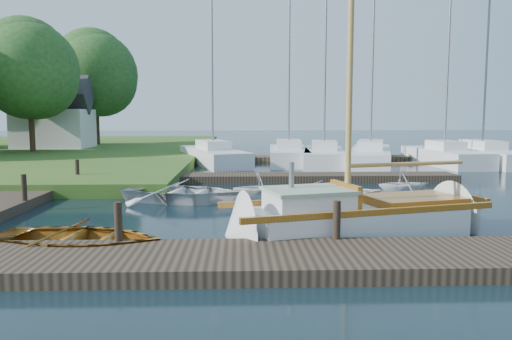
{
  "coord_description": "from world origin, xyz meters",
  "views": [
    {
      "loc": [
        -0.54,
        -15.11,
        2.86
      ],
      "look_at": [
        0.0,
        0.0,
        1.2
      ],
      "focal_mm": 35.0,
      "sensor_mm": 36.0,
      "label": 1
    }
  ],
  "objects_px": {
    "tender_b": "(262,185)",
    "marina_boat_0": "(213,154)",
    "dinghy": "(78,234)",
    "tender_c": "(325,191)",
    "mooring_post_5": "(77,169)",
    "marina_boat_4": "(444,155)",
    "tree_7": "(96,74)",
    "mooring_post_4": "(24,187)",
    "tender_a": "(182,189)",
    "tree_3": "(29,69)",
    "sailboat": "(361,221)",
    "mooring_post_1": "(118,222)",
    "marina_boat_2": "(324,155)",
    "marina_boat_5": "(482,154)",
    "marina_boat_1": "(289,154)",
    "mooring_post_2": "(337,220)",
    "marina_boat_3": "(370,155)",
    "house_c": "(54,119)",
    "tender_d": "(404,181)"
  },
  "relations": [
    {
      "from": "tender_b",
      "to": "marina_boat_0",
      "type": "xyz_separation_m",
      "value": [
        -2.27,
        12.5,
        0.06
      ]
    },
    {
      "from": "dinghy",
      "to": "tender_c",
      "type": "relative_size",
      "value": 0.92
    },
    {
      "from": "mooring_post_5",
      "to": "marina_boat_4",
      "type": "relative_size",
      "value": 0.07
    },
    {
      "from": "tree_7",
      "to": "marina_boat_0",
      "type": "bearing_deg",
      "value": -50.01
    },
    {
      "from": "mooring_post_4",
      "to": "tender_c",
      "type": "distance_m",
      "value": 9.31
    },
    {
      "from": "mooring_post_5",
      "to": "tender_a",
      "type": "distance_m",
      "value": 5.87
    },
    {
      "from": "tree_3",
      "to": "mooring_post_5",
      "type": "bearing_deg",
      "value": -61.8
    },
    {
      "from": "mooring_post_4",
      "to": "tree_3",
      "type": "height_order",
      "value": "tree_3"
    },
    {
      "from": "tender_c",
      "to": "marina_boat_0",
      "type": "xyz_separation_m",
      "value": [
        -4.29,
        13.33,
        0.17
      ]
    },
    {
      "from": "sailboat",
      "to": "tender_a",
      "type": "height_order",
      "value": "sailboat"
    },
    {
      "from": "mooring_post_1",
      "to": "tree_3",
      "type": "distance_m",
      "value": 26.05
    },
    {
      "from": "tender_c",
      "to": "marina_boat_2",
      "type": "distance_m",
      "value": 12.7
    },
    {
      "from": "marina_boat_2",
      "to": "marina_boat_5",
      "type": "relative_size",
      "value": 1.04
    },
    {
      "from": "marina_boat_1",
      "to": "tender_a",
      "type": "bearing_deg",
      "value": 163.52
    },
    {
      "from": "marina_boat_0",
      "to": "tender_c",
      "type": "bearing_deg",
      "value": 179.52
    },
    {
      "from": "mooring_post_4",
      "to": "marina_boat_0",
      "type": "relative_size",
      "value": 0.07
    },
    {
      "from": "mooring_post_2",
      "to": "tree_3",
      "type": "bearing_deg",
      "value": 123.92
    },
    {
      "from": "mooring_post_5",
      "to": "mooring_post_2",
      "type": "bearing_deg",
      "value": -49.64
    },
    {
      "from": "mooring_post_2",
      "to": "mooring_post_5",
      "type": "xyz_separation_m",
      "value": [
        -8.5,
        10.0,
        0.0
      ]
    },
    {
      "from": "sailboat",
      "to": "marina_boat_5",
      "type": "relative_size",
      "value": 0.88
    },
    {
      "from": "sailboat",
      "to": "marina_boat_3",
      "type": "bearing_deg",
      "value": 59.04
    },
    {
      "from": "tender_b",
      "to": "marina_boat_3",
      "type": "distance_m",
      "value": 13.97
    },
    {
      "from": "tree_3",
      "to": "house_c",
      "type": "bearing_deg",
      "value": 90.03
    },
    {
      "from": "tender_b",
      "to": "marina_boat_4",
      "type": "distance_m",
      "value": 16.14
    },
    {
      "from": "sailboat",
      "to": "tree_7",
      "type": "height_order",
      "value": "tree_7"
    },
    {
      "from": "mooring_post_1",
      "to": "marina_boat_3",
      "type": "relative_size",
      "value": 0.07
    },
    {
      "from": "mooring_post_5",
      "to": "tender_b",
      "type": "bearing_deg",
      "value": -24.73
    },
    {
      "from": "marina_boat_0",
      "to": "marina_boat_5",
      "type": "bearing_deg",
      "value": -109.65
    },
    {
      "from": "mooring_post_1",
      "to": "marina_boat_4",
      "type": "relative_size",
      "value": 0.07
    },
    {
      "from": "tree_3",
      "to": "marina_boat_1",
      "type": "bearing_deg",
      "value": -11.43
    },
    {
      "from": "tree_3",
      "to": "tree_7",
      "type": "bearing_deg",
      "value": 75.96
    },
    {
      "from": "mooring_post_4",
      "to": "marina_boat_1",
      "type": "distance_m",
      "value": 17.51
    },
    {
      "from": "marina_boat_2",
      "to": "house_c",
      "type": "relative_size",
      "value": 2.22
    },
    {
      "from": "mooring_post_2",
      "to": "marina_boat_0",
      "type": "bearing_deg",
      "value": 100.42
    },
    {
      "from": "mooring_post_5",
      "to": "marina_boat_3",
      "type": "relative_size",
      "value": 0.07
    },
    {
      "from": "mooring_post_4",
      "to": "tender_b",
      "type": "xyz_separation_m",
      "value": [
        7.25,
        1.66,
        -0.18
      ]
    },
    {
      "from": "tender_d",
      "to": "tree_3",
      "type": "distance_m",
      "value": 25.45
    },
    {
      "from": "marina_boat_4",
      "to": "house_c",
      "type": "height_order",
      "value": "marina_boat_4"
    },
    {
      "from": "tree_7",
      "to": "house_c",
      "type": "bearing_deg",
      "value": -116.31
    },
    {
      "from": "tender_b",
      "to": "tender_c",
      "type": "height_order",
      "value": "tender_b"
    },
    {
      "from": "mooring_post_1",
      "to": "tender_b",
      "type": "relative_size",
      "value": 0.41
    },
    {
      "from": "tender_b",
      "to": "marina_boat_0",
      "type": "bearing_deg",
      "value": 2.37
    },
    {
      "from": "marina_boat_0",
      "to": "tender_d",
      "type": "bearing_deg",
      "value": -165.76
    },
    {
      "from": "tender_a",
      "to": "tree_7",
      "type": "distance_m",
      "value": 27.12
    },
    {
      "from": "tender_a",
      "to": "marina_boat_2",
      "type": "distance_m",
      "value": 13.79
    },
    {
      "from": "sailboat",
      "to": "tree_7",
      "type": "xyz_separation_m",
      "value": [
        -14.38,
        29.53,
        5.86
      ]
    },
    {
      "from": "mooring_post_2",
      "to": "marina_boat_2",
      "type": "relative_size",
      "value": 0.07
    },
    {
      "from": "sailboat",
      "to": "tender_a",
      "type": "distance_m",
      "value": 6.81
    },
    {
      "from": "mooring_post_5",
      "to": "mooring_post_1",
      "type": "bearing_deg",
      "value": -68.2
    },
    {
      "from": "marina_boat_0",
      "to": "tree_3",
      "type": "relative_size",
      "value": 1.34
    }
  ]
}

